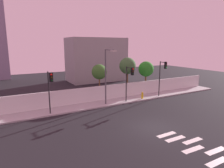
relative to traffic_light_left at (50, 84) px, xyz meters
name	(u,v)px	position (x,y,z in m)	size (l,w,h in m)	color
ground_plane	(153,128)	(6.92, -7.03, -3.27)	(80.00, 80.00, 0.00)	black
sidewalk	(108,103)	(6.92, 1.17, -3.19)	(36.00, 2.40, 0.15)	#A5A5A5
perimeter_wall	(103,93)	(6.92, 2.46, -2.22)	(36.00, 0.18, 1.80)	silver
crosswalk_marking	(192,145)	(7.28, -10.71, -3.26)	(2.99, 4.71, 0.01)	silver
traffic_light_left	(50,84)	(0.00, 0.00, 0.00)	(0.36, 1.17, 4.26)	black
traffic_light_center	(130,77)	(9.12, -0.12, 0.02)	(0.35, 1.39, 4.27)	black
traffic_light_right	(163,71)	(14.46, 0.05, 0.29)	(0.38, 1.11, 4.68)	black
street_lamp_curbside	(107,72)	(6.37, 0.43, 0.67)	(0.60, 2.04, 6.33)	#4C4C51
fire_hydrant	(142,95)	(11.58, 0.53, -2.66)	(0.44, 0.26, 0.85)	gold
roadside_tree_leftmost	(99,72)	(7.16, 4.05, 0.20)	(2.00, 2.00, 4.49)	brown
roadside_tree_midleft	(128,66)	(11.57, 4.05, 0.78)	(2.34, 2.34, 5.24)	brown
roadside_tree_midright	(146,69)	(14.88, 4.05, 0.13)	(2.27, 2.27, 4.56)	brown
low_building_distant	(96,59)	(12.45, 16.46, 0.88)	(10.95, 6.00, 8.30)	gray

